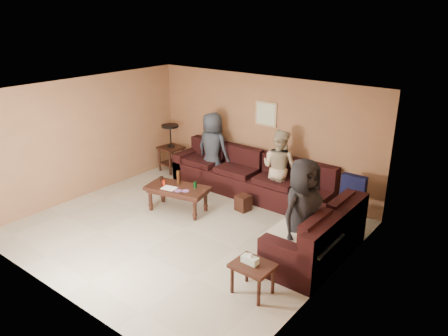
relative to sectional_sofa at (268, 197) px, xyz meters
name	(u,v)px	position (x,y,z in m)	size (l,w,h in m)	color
room	(182,142)	(-0.81, -1.52, 1.34)	(5.60, 5.50, 2.50)	#ABA691
sectional_sofa	(268,197)	(0.00, 0.00, 0.00)	(4.65, 2.90, 0.97)	black
coffee_table	(178,190)	(-1.44, -1.02, 0.11)	(1.33, 0.86, 0.79)	#331811
end_table_left	(171,147)	(-3.11, 0.50, 0.29)	(0.57, 0.57, 1.17)	#331811
side_table_right	(252,268)	(1.23, -2.31, 0.08)	(0.58, 0.47, 0.62)	#331811
waste_bin	(243,203)	(-0.43, -0.21, -0.17)	(0.26, 0.26, 0.31)	#331811
wall_art	(266,114)	(-0.71, 0.96, 1.37)	(0.52, 0.04, 0.52)	tan
person_left	(213,149)	(-1.82, 0.52, 0.50)	(0.81, 0.53, 1.65)	#2D353F
person_middle	(279,167)	(-0.07, 0.50, 0.46)	(0.76, 0.59, 1.57)	#BAAB8A
person_right	(302,213)	(1.37, -1.20, 0.54)	(0.85, 0.55, 1.74)	black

